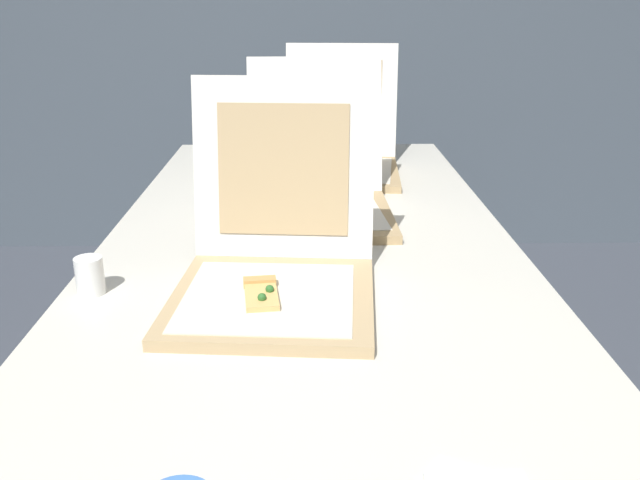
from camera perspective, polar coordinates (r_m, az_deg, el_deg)
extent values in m
cube|color=silver|center=(1.59, -0.83, -0.54)|extent=(0.97, 2.13, 0.03)
cylinder|color=gray|center=(2.68, -9.77, -0.38)|extent=(0.04, 0.04, 0.71)
cylinder|color=gray|center=(2.68, 8.01, -0.27)|extent=(0.04, 0.04, 0.71)
cube|color=tan|center=(1.26, -3.92, -5.11)|extent=(0.40, 0.40, 0.02)
cube|color=silver|center=(1.24, -4.24, -4.76)|extent=(0.33, 0.33, 0.00)
cube|color=white|center=(1.39, -3.00, 6.07)|extent=(0.38, 0.09, 0.37)
cube|color=tan|center=(1.39, -3.01, 5.97)|extent=(0.27, 0.06, 0.27)
cube|color=#E0B266|center=(1.23, -4.85, -4.76)|extent=(0.07, 0.12, 0.01)
cube|color=tan|center=(1.28, -5.00, -3.57)|extent=(0.06, 0.03, 0.02)
sphere|color=#2D6628|center=(1.24, -4.14, -4.19)|extent=(0.02, 0.02, 0.02)
sphere|color=#2D6628|center=(1.20, -4.80, -4.89)|extent=(0.02, 0.02, 0.02)
cube|color=tan|center=(1.72, -0.02, 2.04)|extent=(0.38, 0.38, 0.02)
cube|color=silver|center=(1.72, -0.14, 2.47)|extent=(0.35, 0.35, 0.00)
cube|color=white|center=(1.90, -0.33, 9.79)|extent=(0.38, 0.12, 0.36)
cube|color=tan|center=(1.90, -0.33, 9.71)|extent=(0.27, 0.08, 0.26)
cube|color=#EAC156|center=(1.67, 0.45, 2.11)|extent=(0.11, 0.12, 0.01)
cube|color=tan|center=(1.71, -0.34, 2.67)|extent=(0.08, 0.06, 0.02)
sphere|color=red|center=(1.64, 0.95, 2.20)|extent=(0.02, 0.02, 0.02)
cube|color=tan|center=(2.14, 1.70, 5.71)|extent=(0.40, 0.40, 0.02)
cube|color=silver|center=(2.14, 1.82, 6.06)|extent=(0.36, 0.36, 0.00)
cube|color=white|center=(2.31, 1.90, 11.78)|extent=(0.38, 0.10, 0.37)
cube|color=tan|center=(2.31, 1.91, 11.73)|extent=(0.27, 0.07, 0.27)
cylinder|color=white|center=(1.36, -18.86, -2.89)|extent=(0.05, 0.05, 0.07)
cylinder|color=white|center=(1.93, -7.02, 4.78)|extent=(0.05, 0.05, 0.07)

